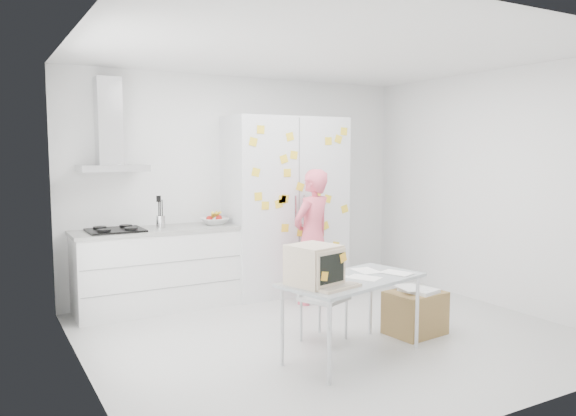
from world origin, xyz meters
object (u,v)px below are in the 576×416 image
person (312,237)px  chair (318,290)px  desk (329,273)px  cardboard_box (415,312)px

person → chair: person is taller
person → chair: size_ratio=1.88×
desk → person: bearing=48.4°
cardboard_box → chair: bearing=159.3°
person → cardboard_box: bearing=81.5°
desk → cardboard_box: size_ratio=2.48×
chair → cardboard_box: size_ratio=1.48×
person → cardboard_box: person is taller
desk → chair: size_ratio=1.67×
desk → cardboard_box: 1.31m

